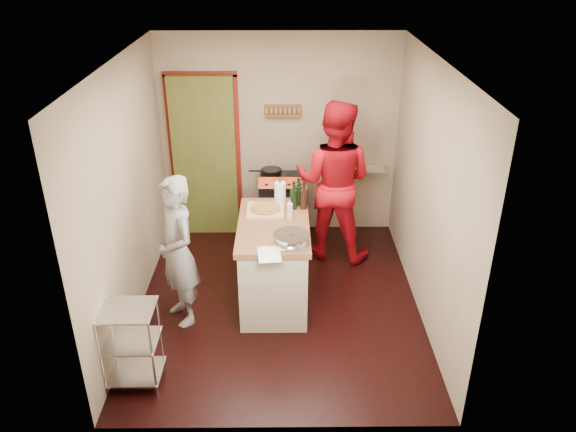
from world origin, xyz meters
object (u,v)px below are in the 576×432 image
object	(u,v)px
stove	(283,208)
person_red	(334,181)
island	(274,260)
person_stripe	(178,252)
wire_shelving	(131,342)

from	to	relation	value
stove	person_red	bearing A→B (deg)	-31.48
island	person_stripe	size ratio (longest dim) A/B	0.89
wire_shelving	person_stripe	xyz separation A→B (m)	(0.28, 0.94, 0.36)
person_red	stove	bearing A→B (deg)	-13.68
person_stripe	person_red	bearing A→B (deg)	95.71
wire_shelving	person_stripe	size ratio (longest dim) A/B	0.50
stove	person_stripe	size ratio (longest dim) A/B	0.63
person_red	wire_shelving	bearing A→B (deg)	67.22
wire_shelving	person_stripe	world-z (taller)	person_stripe
island	person_stripe	world-z (taller)	person_stripe
wire_shelving	island	xyz separation A→B (m)	(1.23, 1.26, 0.06)
wire_shelving	person_red	distance (m)	3.02
island	wire_shelving	bearing A→B (deg)	-134.41
island	person_red	xyz separation A→B (m)	(0.70, 1.00, 0.49)
stove	person_stripe	xyz separation A→B (m)	(-1.05, -1.69, 0.35)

